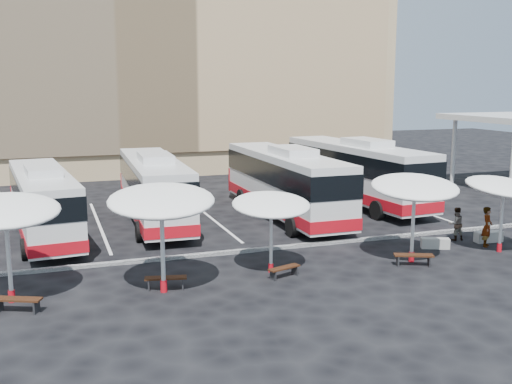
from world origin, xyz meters
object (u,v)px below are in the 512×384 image
object	(u,v)px
wood_bench_0	(18,302)
passenger_0	(487,227)
wood_bench_3	(414,257)
sunshade_3	(415,187)
sunshade_2	(271,205)
bus_3	(356,170)
wood_bench_1	(166,280)
sunshade_4	(504,187)
conc_bench_1	(488,237)
passenger_1	(456,224)
bus_0	(43,200)
conc_bench_0	(435,243)
bus_2	(285,181)
wood_bench_2	(284,269)
bus_1	(154,186)
sunshade_1	(161,201)
sunshade_0	(5,211)

from	to	relation	value
wood_bench_0	passenger_0	world-z (taller)	passenger_0
wood_bench_3	sunshade_3	bearing A→B (deg)	63.70
sunshade_2	sunshade_3	xyz separation A→B (m)	(6.05, -0.59, 0.44)
bus_3	wood_bench_1	xyz separation A→B (m)	(-14.08, -11.75, -1.75)
sunshade_4	wood_bench_0	xyz separation A→B (m)	(-19.81, -0.62, -2.53)
conc_bench_1	passenger_1	distance (m)	1.58
bus_3	passenger_1	bearing A→B (deg)	-92.94
bus_0	sunshade_4	xyz separation A→B (m)	(18.96, -9.42, 1.08)
conc_bench_0	passenger_1	xyz separation A→B (m)	(1.79, 0.90, 0.56)
conc_bench_0	passenger_1	distance (m)	2.08
sunshade_3	passenger_1	distance (m)	5.17
bus_2	sunshade_3	size ratio (longest dim) A/B	2.90
bus_3	wood_bench_0	bearing A→B (deg)	-151.36
wood_bench_2	passenger_0	world-z (taller)	passenger_0
wood_bench_2	sunshade_3	bearing A→B (deg)	1.72
bus_1	conc_bench_0	distance (m)	14.64
passenger_0	passenger_1	size ratio (longest dim) A/B	1.16
sunshade_3	passenger_0	distance (m)	5.20
bus_0	wood_bench_1	size ratio (longest dim) A/B	7.32
bus_1	bus_2	xyz separation A→B (m)	(7.04, -1.23, 0.11)
sunshade_2	passenger_0	world-z (taller)	sunshade_2
bus_3	conc_bench_1	size ratio (longest dim) A/B	9.90
wood_bench_0	passenger_1	bearing A→B (deg)	8.66
wood_bench_0	conc_bench_1	bearing A→B (deg)	5.97
wood_bench_0	bus_2	bearing A→B (deg)	37.32
bus_1	bus_0	bearing A→B (deg)	-163.23
bus_0	sunshade_1	size ratio (longest dim) A/B	2.62
bus_3	wood_bench_2	distance (m)	15.36
wood_bench_3	sunshade_0	bearing A→B (deg)	176.26
sunshade_1	conc_bench_0	xyz separation A→B (m)	(12.65, 1.69, -3.08)
wood_bench_0	sunshade_3	bearing A→B (deg)	2.33
sunshade_2	conc_bench_0	world-z (taller)	sunshade_2
wood_bench_3	sunshade_2	bearing A→B (deg)	168.90
bus_0	sunshade_2	bearing A→B (deg)	-52.12
bus_1	sunshade_4	distance (m)	17.27
conc_bench_1	passenger_1	bearing A→B (deg)	147.74
bus_1	bus_2	bearing A→B (deg)	-7.75
sunshade_3	passenger_0	world-z (taller)	sunshade_3
conc_bench_0	sunshade_4	bearing A→B (deg)	-31.12
bus_2	bus_1	bearing A→B (deg)	170.04
wood_bench_3	sunshade_1	bearing A→B (deg)	178.47
wood_bench_1	conc_bench_0	size ratio (longest dim) A/B	1.25
sunshade_2	wood_bench_3	size ratio (longest dim) A/B	2.11
bus_2	wood_bench_3	bearing A→B (deg)	-81.54
bus_3	sunshade_2	distance (m)	14.85
bus_0	wood_bench_3	size ratio (longest dim) A/B	7.04
sunshade_3	wood_bench_3	distance (m)	2.85
bus_1	wood_bench_2	world-z (taller)	bus_1
bus_1	wood_bench_0	bearing A→B (deg)	-117.11
sunshade_0	sunshade_2	xyz separation A→B (m)	(9.47, 0.14, -0.46)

